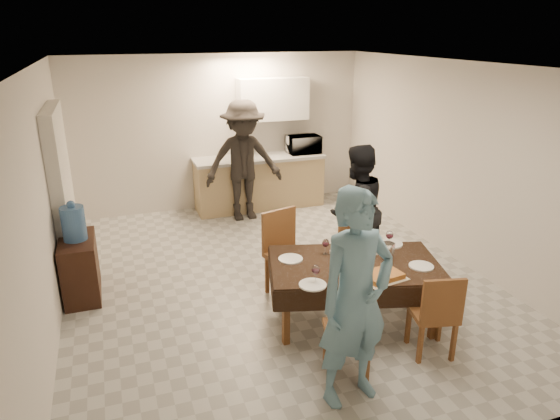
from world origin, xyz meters
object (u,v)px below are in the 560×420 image
Objects in this scene: microwave at (304,144)px; person_near at (356,299)px; wine_bottle at (349,247)px; person_far at (356,211)px; console at (80,268)px; water_jug at (74,223)px; person_kitchen at (244,161)px; dining_table at (355,266)px; water_pitcher at (388,252)px; savoury_tart at (382,275)px.

person_near reaches higher than microwave.
wine_bottle is 1.17m from person_far.
console is 1.98× the size of water_jug.
microwave is 5.11m from person_near.
water_jug is at bearing -28.07° from person_far.
console is at bearing -143.24° from person_kitchen.
person_kitchen is at bearing 93.63° from wine_bottle.
person_kitchen is (2.48, 1.86, 0.61)m from console.
dining_table is 2.52× the size of console.
person_kitchen is at bearing 100.10° from water_pitcher.
person_far reaches higher than water_jug.
person_near is at bearing 42.50° from person_far.
person_near reaches higher than wine_bottle.
microwave is 0.29× the size of person_kitchen.
person_kitchen reaches higher than person_near.
console is at bearing -28.07° from person_far.
water_jug reaches higher than wine_bottle.
water_pitcher is 0.10× the size of person_kitchen.
person_near is 0.96× the size of person_kitchen.
water_pitcher is (0.40, -0.10, -0.07)m from wine_bottle.
wine_bottle is 3.34m from person_kitchen.
console is 3.50m from water_pitcher.
dining_table is 9.94× the size of water_pitcher.
person_kitchen reaches higher than dining_table.
water_jug is 4.36m from microwave.
wine_bottle is 0.17× the size of person_kitchen.
person_far is (0.45, 1.43, 0.13)m from savoury_tart.
wine_bottle is 0.59× the size of microwave.
dining_table is 1.05× the size of person_near.
water_pitcher is (3.10, -1.58, -0.13)m from water_jug.
person_kitchen is (-0.36, 3.76, 0.26)m from savoury_tart.
person_near is (2.20, -2.58, 0.57)m from console.
water_pitcher is at bearing 38.85° from person_near.
person_far is at bearing 72.53° from savoury_tart.
wine_bottle is 0.76× the size of savoury_tart.
person_near is at bearing -114.44° from wine_bottle.
savoury_tart is 0.22× the size of person_kitchen.
person_far reaches higher than dining_table.
dining_table is at bearing 53.19° from person_near.
console is 1.79× the size of savoury_tart.
dining_table is at bearing 76.01° from microwave.
wine_bottle is at bearing -28.71° from console.
person_near is 2.37m from person_far.
console is 4.42m from microwave.
person_far is (-0.40, -2.78, -0.23)m from microwave.
dining_table is 1.22m from person_near.
person_far is (1.10, 2.10, -0.10)m from person_near.
person_far is at bearing 59.04° from wine_bottle.
person_near is (-0.65, -0.67, 0.22)m from savoury_tart.
savoury_tart is at bearing -59.73° from dining_table.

